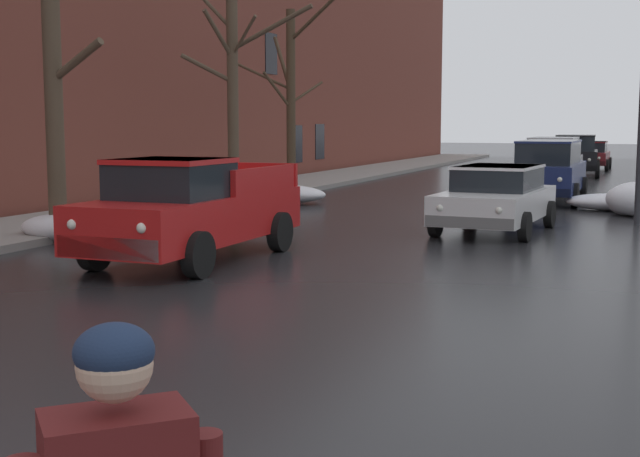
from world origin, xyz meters
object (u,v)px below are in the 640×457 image
at_px(bare_tree_second_along_sidewalk, 55,60).
at_px(sedan_maroon_at_far_intersection, 590,155).
at_px(bare_tree_far_down_block, 291,96).
at_px(pickup_truck_red_approaching_near_lane, 190,210).
at_px(suv_darkblue_parked_kerbside_mid, 549,169).
at_px(suv_silver_parked_far_down_block, 553,160).
at_px(bare_tree_mid_block, 233,77).
at_px(suv_black_queued_behind_truck, 576,154).
at_px(sedan_white_parked_kerbside_close, 496,197).

xyz_separation_m(bare_tree_second_along_sidewalk, sedan_maroon_at_far_intersection, (7.96, 31.21, -2.79)).
xyz_separation_m(bare_tree_far_down_block, pickup_truck_red_approaching_near_lane, (3.75, -13.14, -2.32)).
distance_m(suv_darkblue_parked_kerbside_mid, suv_silver_parked_far_down_block, 6.03).
bearing_deg(bare_tree_second_along_sidewalk, sedan_maroon_at_far_intersection, 75.69).
relative_size(bare_tree_second_along_sidewalk, sedan_maroon_at_far_intersection, 1.67).
bearing_deg(bare_tree_mid_block, suv_silver_parked_far_down_block, 54.76).
bearing_deg(pickup_truck_red_approaching_near_lane, sedan_maroon_at_far_intersection, 82.52).
distance_m(bare_tree_far_down_block, suv_darkblue_parked_kerbside_mid, 8.42).
bearing_deg(suv_black_queued_behind_truck, suv_darkblue_parked_kerbside_mid, -88.62).
distance_m(bare_tree_mid_block, suv_black_queued_behind_truck, 19.67).
height_order(suv_black_queued_behind_truck, sedan_maroon_at_far_intersection, suv_black_queued_behind_truck).
height_order(bare_tree_mid_block, suv_silver_parked_far_down_block, bare_tree_mid_block).
height_order(bare_tree_far_down_block, sedan_white_parked_kerbside_close, bare_tree_far_down_block).
xyz_separation_m(bare_tree_mid_block, bare_tree_far_down_block, (-0.05, 4.19, -0.38)).
height_order(sedan_white_parked_kerbside_close, suv_black_queued_behind_truck, suv_black_queued_behind_truck).
distance_m(sedan_white_parked_kerbside_close, suv_darkblue_parked_kerbside_mid, 7.73).
bearing_deg(bare_tree_second_along_sidewalk, bare_tree_mid_block, 90.09).
bearing_deg(pickup_truck_red_approaching_near_lane, suv_black_queued_behind_truck, 81.45).
bearing_deg(suv_black_queued_behind_truck, suv_silver_parked_far_down_block, -91.47).
bearing_deg(bare_tree_far_down_block, sedan_maroon_at_far_intersection, 67.51).
relative_size(bare_tree_mid_block, sedan_white_parked_kerbside_close, 1.53).
relative_size(bare_tree_far_down_block, sedan_white_parked_kerbside_close, 1.42).
xyz_separation_m(suv_darkblue_parked_kerbside_mid, sedan_maroon_at_far_intersection, (-0.08, 18.91, -0.24)).
bearing_deg(sedan_maroon_at_far_intersection, bare_tree_second_along_sidewalk, -104.31).
xyz_separation_m(pickup_truck_red_approaching_near_lane, sedan_white_parked_kerbside_close, (4.12, 5.91, -0.13)).
relative_size(sedan_white_parked_kerbside_close, suv_black_queued_behind_truck, 0.97).
bearing_deg(suv_silver_parked_far_down_block, suv_darkblue_parked_kerbside_mid, -85.22).
bearing_deg(bare_tree_mid_block, sedan_white_parked_kerbside_close, -21.26).
xyz_separation_m(bare_tree_mid_block, suv_darkblue_parked_kerbside_mid, (8.05, 4.68, -2.59)).
relative_size(bare_tree_second_along_sidewalk, bare_tree_far_down_block, 1.12).
bearing_deg(bare_tree_second_along_sidewalk, suv_silver_parked_far_down_block, 67.63).
distance_m(bare_tree_far_down_block, sedan_maroon_at_far_intersection, 21.13).
height_order(bare_tree_second_along_sidewalk, pickup_truck_red_approaching_near_lane, bare_tree_second_along_sidewalk).
xyz_separation_m(bare_tree_mid_block, suv_black_queued_behind_truck, (7.74, 17.90, -2.59)).
relative_size(bare_tree_second_along_sidewalk, pickup_truck_red_approaching_near_lane, 1.38).
bearing_deg(suv_darkblue_parked_kerbside_mid, bare_tree_second_along_sidewalk, -123.17).
distance_m(bare_tree_second_along_sidewalk, pickup_truck_red_approaching_near_lane, 4.74).
relative_size(bare_tree_mid_block, pickup_truck_red_approaching_near_lane, 1.33).
bearing_deg(suv_silver_parked_far_down_block, pickup_truck_red_approaching_near_lane, -101.09).
bearing_deg(bare_tree_second_along_sidewalk, suv_darkblue_parked_kerbside_mid, 56.83).
distance_m(bare_tree_second_along_sidewalk, suv_black_queued_behind_truck, 26.79).
distance_m(bare_tree_far_down_block, suv_silver_parked_far_down_block, 10.24).
distance_m(bare_tree_second_along_sidewalk, sedan_maroon_at_far_intersection, 32.33).
bearing_deg(sedan_maroon_at_far_intersection, suv_silver_parked_far_down_block, -91.88).
bearing_deg(suv_darkblue_parked_kerbside_mid, suv_silver_parked_far_down_block, 94.78).
height_order(suv_darkblue_parked_kerbside_mid, sedan_maroon_at_far_intersection, suv_darkblue_parked_kerbside_mid).
height_order(bare_tree_far_down_block, suv_darkblue_parked_kerbside_mid, bare_tree_far_down_block).
bearing_deg(suv_black_queued_behind_truck, pickup_truck_red_approaching_near_lane, -98.55).
bearing_deg(suv_darkblue_parked_kerbside_mid, bare_tree_far_down_block, -176.59).
relative_size(bare_tree_far_down_block, suv_darkblue_parked_kerbside_mid, 1.28).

